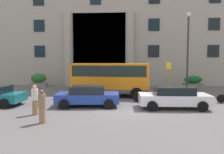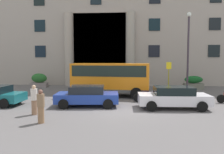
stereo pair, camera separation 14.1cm
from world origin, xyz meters
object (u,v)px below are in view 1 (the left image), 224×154
at_px(pedestrian_child_trailing, 42,106).
at_px(lamppost_plaza_centre, 188,46).
at_px(white_taxi_kerbside, 88,96).
at_px(parked_sedan_far, 174,97).
at_px(pedestrian_woman_dark_dress, 35,100).
at_px(hedge_planter_west, 193,83).
at_px(orange_minibus, 111,77).
at_px(hedge_planter_far_west, 134,81).
at_px(motorcycle_far_end, 91,95).
at_px(motorcycle_near_kerb, 147,96).
at_px(hedge_planter_east, 39,81).
at_px(bus_stop_sign, 168,74).

height_order(pedestrian_child_trailing, lamppost_plaza_centre, lamppost_plaza_centre).
bearing_deg(pedestrian_child_trailing, white_taxi_kerbside, 29.11).
relative_size(parked_sedan_far, pedestrian_woman_dark_dress, 2.63).
xyz_separation_m(hedge_planter_west, pedestrian_child_trailing, (-10.83, -12.93, 0.15)).
relative_size(orange_minibus, hedge_planter_far_west, 3.61).
height_order(hedge_planter_far_west, motorcycle_far_end, hedge_planter_far_west).
xyz_separation_m(motorcycle_near_kerb, motorcycle_far_end, (-4.13, 0.15, -0.00)).
bearing_deg(motorcycle_near_kerb, pedestrian_child_trailing, -138.21).
bearing_deg(hedge_planter_east, white_taxi_kerbside, -53.61).
height_order(orange_minibus, parked_sedan_far, orange_minibus).
relative_size(orange_minibus, white_taxi_kerbside, 1.57).
relative_size(orange_minibus, hedge_planter_west, 3.45).
bearing_deg(parked_sedan_far, hedge_planter_west, 65.78).
relative_size(parked_sedan_far, motorcycle_far_end, 2.21).
bearing_deg(bus_stop_sign, white_taxi_kerbside, -137.38).
bearing_deg(orange_minibus, pedestrian_child_trailing, -101.75).
relative_size(hedge_planter_west, pedestrian_woman_dark_dress, 1.15).
bearing_deg(hedge_planter_far_west, motorcycle_far_end, -113.69).
height_order(bus_stop_sign, hedge_planter_far_west, bus_stop_sign).
relative_size(bus_stop_sign, hedge_planter_east, 1.57).
distance_m(hedge_planter_east, motorcycle_far_end, 10.44).
height_order(orange_minibus, lamppost_plaza_centre, lamppost_plaza_centre).
bearing_deg(lamppost_plaza_centre, hedge_planter_east, 169.84).
height_order(hedge_planter_far_west, white_taxi_kerbside, hedge_planter_far_west).
xyz_separation_m(pedestrian_woman_dark_dress, lamppost_plaza_centre, (10.68, 9.33, 3.45)).
relative_size(hedge_planter_far_west, lamppost_plaza_centre, 0.25).
height_order(hedge_planter_west, motorcycle_far_end, hedge_planter_west).
distance_m(hedge_planter_west, pedestrian_child_trailing, 16.87).
bearing_deg(parked_sedan_far, motorcycle_far_end, 157.79).
distance_m(parked_sedan_far, lamppost_plaza_centre, 8.44).
bearing_deg(motorcycle_near_kerb, pedestrian_woman_dark_dress, -151.88).
distance_m(orange_minibus, pedestrian_woman_dark_dress, 7.69).
xyz_separation_m(orange_minibus, motorcycle_near_kerb, (2.78, -2.53, -1.16)).
height_order(parked_sedan_far, motorcycle_far_end, parked_sedan_far).
bearing_deg(pedestrian_woman_dark_dress, orange_minibus, -101.75).
relative_size(pedestrian_woman_dark_dress, lamppost_plaza_centre, 0.23).
xyz_separation_m(orange_minibus, white_taxi_kerbside, (-1.25, -4.19, -0.93)).
xyz_separation_m(hedge_planter_west, white_taxi_kerbside, (-9.32, -8.86, 0.03)).
height_order(white_taxi_kerbside, pedestrian_child_trailing, pedestrian_child_trailing).
relative_size(hedge_planter_east, pedestrian_woman_dark_dress, 1.08).
distance_m(white_taxi_kerbside, motorcycle_near_kerb, 4.36).
xyz_separation_m(hedge_planter_east, hedge_planter_far_west, (10.37, 0.01, 0.03)).
height_order(hedge_planter_east, hedge_planter_far_west, hedge_planter_far_west).
xyz_separation_m(white_taxi_kerbside, pedestrian_woman_dark_dress, (-2.51, -2.48, 0.14)).
height_order(bus_stop_sign, parked_sedan_far, bus_stop_sign).
relative_size(bus_stop_sign, lamppost_plaza_centre, 0.38).
height_order(bus_stop_sign, motorcycle_near_kerb, bus_stop_sign).
relative_size(hedge_planter_west, parked_sedan_far, 0.44).
bearing_deg(hedge_planter_far_west, hedge_planter_east, -179.96).
bearing_deg(pedestrian_child_trailing, orange_minibus, 30.97).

